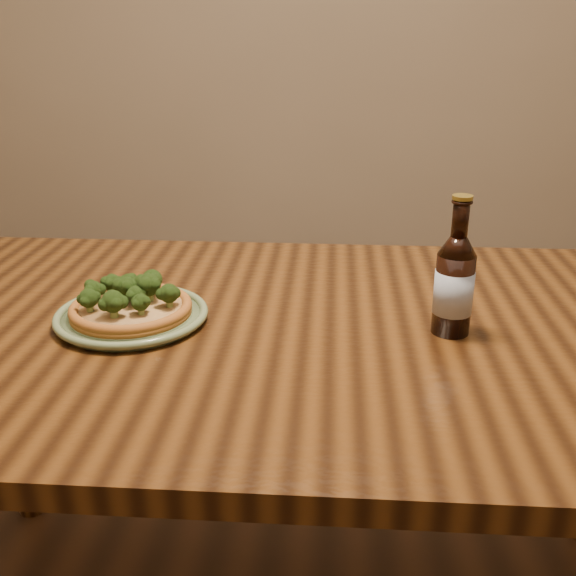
# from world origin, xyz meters

# --- Properties ---
(table) EXTENTS (1.60, 0.90, 0.75)m
(table) POSITION_xyz_m (0.00, 0.10, 0.66)
(table) COLOR #48290F
(table) RESTS_ON ground
(plate) EXTENTS (0.26, 0.26, 0.02)m
(plate) POSITION_xyz_m (-0.28, 0.09, 0.76)
(plate) COLOR #6A7F57
(plate) RESTS_ON table
(pizza) EXTENTS (0.21, 0.21, 0.07)m
(pizza) POSITION_xyz_m (-0.28, 0.09, 0.78)
(pizza) COLOR #9F5E23
(pizza) RESTS_ON plate
(beer_bottle) EXTENTS (0.06, 0.06, 0.23)m
(beer_bottle) POSITION_xyz_m (0.26, 0.08, 0.84)
(beer_bottle) COLOR black
(beer_bottle) RESTS_ON table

